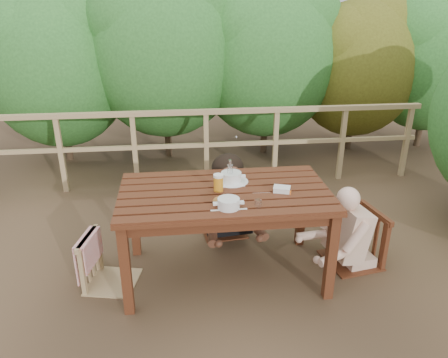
{
  "coord_description": "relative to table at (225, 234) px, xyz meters",
  "views": [
    {
      "loc": [
        -0.38,
        -3.21,
        2.3
      ],
      "look_at": [
        0.0,
        0.05,
        0.9
      ],
      "focal_mm": 34.57,
      "sensor_mm": 36.0,
      "label": 1
    }
  ],
  "objects": [
    {
      "name": "chair_right",
      "position": [
        1.2,
        0.05,
        0.07
      ],
      "size": [
        0.55,
        0.55,
        0.95
      ],
      "primitive_type": "cube",
      "rotation": [
        0.0,
        0.0,
        -1.4
      ],
      "color": "#411E10",
      "rests_on": "ground"
    },
    {
      "name": "beer_glass",
      "position": [
        -0.05,
        0.0,
        0.48
      ],
      "size": [
        0.08,
        0.08,
        0.16
      ],
      "primitive_type": "cylinder",
      "color": "orange",
      "rests_on": "table"
    },
    {
      "name": "diner_right",
      "position": [
        1.23,
        0.05,
        0.23
      ],
      "size": [
        0.71,
        0.61,
        1.27
      ],
      "primitive_type": null,
      "rotation": [
        0.0,
        0.0,
        1.75
      ],
      "color": "#D3AA90",
      "rests_on": "ground"
    },
    {
      "name": "hedge_row",
      "position": [
        0.4,
        3.2,
        1.5
      ],
      "size": [
        6.6,
        1.6,
        3.8
      ],
      "primitive_type": null,
      "color": "#296025",
      "rests_on": "ground"
    },
    {
      "name": "butter_tub",
      "position": [
        0.46,
        -0.08,
        0.43
      ],
      "size": [
        0.16,
        0.14,
        0.06
      ],
      "primitive_type": "cube",
      "rotation": [
        0.0,
        0.0,
        -0.33
      ],
      "color": "white",
      "rests_on": "table"
    },
    {
      "name": "railing",
      "position": [
        0.0,
        2.0,
        0.1
      ],
      "size": [
        5.6,
        0.1,
        1.01
      ],
      "primitive_type": "cube",
      "color": "#A3875B",
      "rests_on": "ground"
    },
    {
      "name": "tumbler",
      "position": [
        0.22,
        -0.31,
        0.44
      ],
      "size": [
        0.06,
        0.06,
        0.07
      ],
      "primitive_type": "cylinder",
      "color": "white",
      "rests_on": "table"
    },
    {
      "name": "ground",
      "position": [
        0.0,
        0.0,
        -0.4
      ],
      "size": [
        60.0,
        60.0,
        0.0
      ],
      "primitive_type": "plane",
      "color": "brown",
      "rests_on": "ground"
    },
    {
      "name": "bread_roll",
      "position": [
        -0.06,
        -0.24,
        0.44
      ],
      "size": [
        0.13,
        0.1,
        0.08
      ],
      "primitive_type": "ellipsoid",
      "color": "#A66B28",
      "rests_on": "table"
    },
    {
      "name": "soup_far",
      "position": [
        0.08,
        0.18,
        0.45
      ],
      "size": [
        0.3,
        0.3,
        0.1
      ],
      "primitive_type": "cylinder",
      "color": "silver",
      "rests_on": "table"
    },
    {
      "name": "chair_left",
      "position": [
        -0.98,
        -0.02,
        0.02
      ],
      "size": [
        0.5,
        0.5,
        0.85
      ],
      "primitive_type": "cube",
      "rotation": [
        0.0,
        0.0,
        1.35
      ],
      "color": "#A3875B",
      "rests_on": "ground"
    },
    {
      "name": "soup_near",
      "position": [
        -0.01,
        -0.32,
        0.45
      ],
      "size": [
        0.28,
        0.28,
        0.09
      ],
      "primitive_type": "cylinder",
      "color": "white",
      "rests_on": "table"
    },
    {
      "name": "bottle",
      "position": [
        0.06,
        0.16,
        0.51
      ],
      "size": [
        0.05,
        0.05,
        0.22
      ],
      "primitive_type": "cylinder",
      "color": "white",
      "rests_on": "table"
    },
    {
      "name": "woman",
      "position": [
        0.08,
        0.77,
        0.3
      ],
      "size": [
        0.64,
        0.76,
        1.4
      ],
      "primitive_type": null,
      "rotation": [
        0.0,
        0.0,
        3.26
      ],
      "color": "black",
      "rests_on": "ground"
    },
    {
      "name": "table",
      "position": [
        0.0,
        0.0,
        0.0
      ],
      "size": [
        1.74,
        0.98,
        0.8
      ],
      "primitive_type": "cube",
      "color": "#411E10",
      "rests_on": "ground"
    },
    {
      "name": "chair_far",
      "position": [
        0.08,
        0.75,
        0.04
      ],
      "size": [
        0.49,
        0.49,
        0.89
      ],
      "primitive_type": "cube",
      "rotation": [
        0.0,
        0.0,
        0.12
      ],
      "color": "#411E10",
      "rests_on": "ground"
    }
  ]
}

